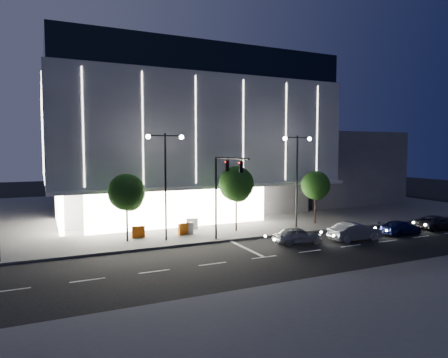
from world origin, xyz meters
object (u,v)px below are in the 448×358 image
object	(u,v)px
car_lead	(297,236)
car_third	(400,228)
barrier_a	(138,232)
car_fourth	(437,222)
tree_mid	(236,186)
car_second	(355,232)
barrier_b	(187,228)
tree_left	(127,194)
tree_right	(316,187)
street_lamp_west	(165,170)
street_lamp_east	(297,167)
barrier_d	(192,224)
traffic_mast	(223,182)
barrier_c	(184,229)

from	to	relation	value
car_lead	car_third	bearing A→B (deg)	-89.51
barrier_a	car_fourth	bearing A→B (deg)	-8.44
car_lead	tree_mid	bearing A→B (deg)	27.66
car_second	barrier_b	size ratio (longest dim) A/B	4.23
tree_left	barrier_b	xyz separation A→B (m)	(5.39, 0.64, -3.38)
tree_right	street_lamp_west	bearing A→B (deg)	-176.36
car_third	car_fourth	distance (m)	5.36
street_lamp_east	barrier_b	world-z (taller)	street_lamp_east
street_lamp_west	barrier_d	xyz separation A→B (m)	(3.61, 3.58, -5.31)
car_lead	tree_right	bearing A→B (deg)	-40.99
traffic_mast	barrier_a	bearing A→B (deg)	142.49
traffic_mast	car_third	xyz separation A→B (m)	(16.05, -3.41, -4.40)
traffic_mast	barrier_d	xyz separation A→B (m)	(-0.39, 6.25, -4.38)
car_third	barrier_b	distance (m)	19.25
car_lead	barrier_a	size ratio (longest dim) A/B	3.66
car_fourth	car_lead	bearing A→B (deg)	88.78
tree_mid	tree_right	distance (m)	9.01
barrier_a	car_third	bearing A→B (deg)	-12.83
barrier_a	barrier_d	size ratio (longest dim) A/B	1.00
barrier_d	car_second	bearing A→B (deg)	-26.38
traffic_mast	street_lamp_west	bearing A→B (deg)	146.35
street_lamp_east	car_second	world-z (taller)	street_lamp_east
car_third	barrier_a	distance (m)	23.33
barrier_a	barrier_b	bearing A→B (deg)	4.35
tree_right	street_lamp_east	bearing A→B (deg)	-161.37
traffic_mast	barrier_b	size ratio (longest dim) A/B	6.43
car_lead	car_third	xyz separation A→B (m)	(10.53, -0.94, -0.06)
car_second	barrier_a	xyz separation A→B (m)	(-16.51, 8.05, -0.12)
car_third	car_second	bearing A→B (deg)	87.35
car_third	barrier_b	world-z (taller)	car_third
car_fourth	car_second	bearing A→B (deg)	93.41
street_lamp_west	tree_left	distance (m)	3.69
barrier_a	barrier_c	bearing A→B (deg)	1.55
traffic_mast	tree_mid	bearing A→B (deg)	50.58
car_second	car_third	world-z (taller)	car_second
street_lamp_west	car_second	bearing A→B (deg)	-22.96
street_lamp_east	traffic_mast	bearing A→B (deg)	-163.52
traffic_mast	street_lamp_east	size ratio (longest dim) A/B	0.79
tree_right	car_third	size ratio (longest dim) A/B	1.28
car_second	barrier_a	world-z (taller)	car_second
street_lamp_west	tree_mid	distance (m)	7.28
street_lamp_east	barrier_a	distance (m)	15.92
tree_mid	car_second	bearing A→B (deg)	-43.54
tree_left	car_third	distance (m)	24.33
tree_left	tree_mid	size ratio (longest dim) A/B	0.93
tree_left	barrier_a	bearing A→B (deg)	37.88
car_third	tree_mid	bearing A→B (deg)	57.55
car_lead	car_fourth	size ratio (longest dim) A/B	0.86
street_lamp_east	car_fourth	distance (m)	14.64
car_lead	car_fourth	xyz separation A→B (m)	(15.88, -0.57, -0.04)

